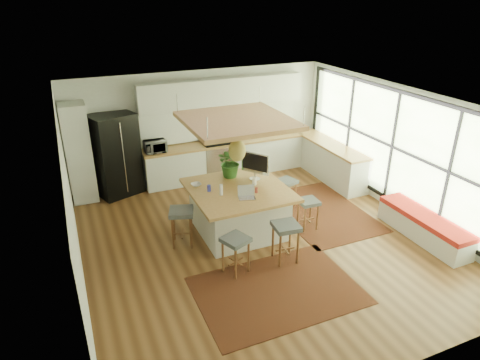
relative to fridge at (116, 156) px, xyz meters
name	(u,v)px	position (x,y,z in m)	size (l,w,h in m)	color
floor	(260,239)	(2.17, -3.21, -0.93)	(7.00, 7.00, 0.00)	#4F2E16
ceiling	(263,103)	(2.17, -3.21, 1.78)	(7.00, 7.00, 0.00)	white
wall_back	(200,125)	(2.17, 0.29, 0.42)	(6.50, 6.50, 0.00)	silver
wall_front	(396,291)	(2.17, -6.71, 0.42)	(6.50, 6.50, 0.00)	silver
wall_left	(71,210)	(-1.08, -3.21, 0.42)	(7.00, 7.00, 0.00)	silver
wall_right	(400,151)	(5.42, -3.21, 0.42)	(7.00, 7.00, 0.00)	silver
window_wall	(400,149)	(5.39, -3.21, 0.47)	(0.10, 6.20, 2.60)	black
pantry	(79,153)	(-0.78, -0.03, 0.20)	(0.55, 0.60, 2.25)	beige
back_counter_base	(226,159)	(2.72, -0.03, -0.49)	(4.20, 0.60, 0.88)	beige
back_counter_top	(225,142)	(2.72, -0.03, -0.03)	(4.24, 0.64, 0.05)	olive
backsplash	(221,122)	(2.72, 0.27, 0.43)	(4.20, 0.02, 0.80)	white
upper_cabinets	(223,92)	(2.72, 0.11, 1.22)	(4.20, 0.34, 0.70)	beige
range	(217,159)	(2.47, -0.03, -0.43)	(0.76, 0.62, 1.00)	#A5A5AA
right_counter_base	(329,161)	(5.10, -1.21, -0.49)	(0.60, 2.50, 0.88)	beige
right_counter_top	(331,144)	(5.10, -1.21, -0.03)	(0.64, 2.54, 0.05)	olive
window_bench	(424,227)	(5.12, -4.41, -0.68)	(0.52, 2.00, 0.50)	beige
ceiling_panel	(237,135)	(1.87, -2.81, 1.12)	(1.86, 1.86, 0.80)	olive
rug_near	(277,290)	(1.77, -4.71, -0.92)	(2.60, 1.80, 0.01)	black
rug_right	(320,212)	(3.87, -2.73, -0.92)	(1.80, 2.60, 0.01)	black
fridge	(116,156)	(0.00, 0.00, 0.00)	(0.96, 0.75, 1.93)	black
island	(239,210)	(1.93, -2.72, -0.46)	(1.85, 1.85, 0.93)	olive
stool_near_left	(236,254)	(1.34, -3.98, -0.57)	(0.41, 0.41, 0.69)	#414548
stool_near_right	(285,243)	(2.29, -4.00, -0.57)	(0.44, 0.44, 0.74)	#414548
stool_right_front	(308,212)	(3.25, -3.19, -0.57)	(0.38, 0.38, 0.64)	#414548
stool_right_back	(286,192)	(3.32, -2.18, -0.57)	(0.38, 0.38, 0.64)	#414548
stool_left_side	(182,228)	(0.76, -2.77, -0.57)	(0.44, 0.44, 0.74)	#414548
laptop	(247,192)	(1.91, -3.17, 0.12)	(0.31, 0.33, 0.23)	#A5A5AA
monitor	(255,167)	(2.41, -2.45, 0.26)	(0.62, 0.22, 0.58)	#A5A5AA
microwave	(155,145)	(0.92, -0.08, 0.17)	(0.51, 0.28, 0.34)	#A5A5AA
island_plant	(231,165)	(2.02, -2.11, 0.26)	(0.58, 0.65, 0.50)	#1E4C19
island_bowl	(196,185)	(1.22, -2.28, 0.03)	(0.20, 0.20, 0.05)	white
island_bottle_0	(210,187)	(1.38, -2.62, 0.10)	(0.07, 0.07, 0.19)	#2E37BB
island_bottle_1	(222,191)	(1.53, -2.87, 0.10)	(0.07, 0.07, 0.19)	white
island_bottle_2	(257,188)	(2.18, -3.02, 0.10)	(0.07, 0.07, 0.19)	#983732
island_bottle_3	(254,180)	(2.28, -2.67, 0.10)	(0.07, 0.07, 0.19)	white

